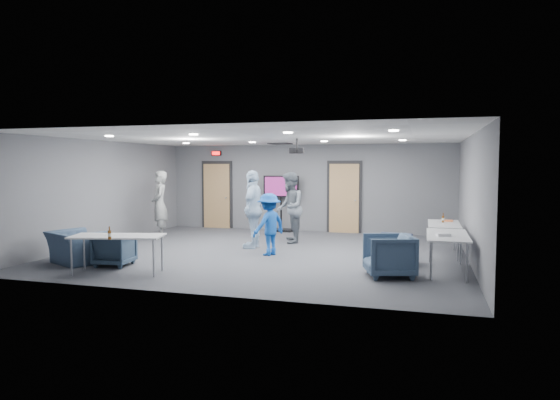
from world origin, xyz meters
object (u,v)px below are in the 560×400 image
(chair_front_a, at_px, (115,250))
(person_b, at_px, (290,208))
(table_front_left, at_px, (117,238))
(bottle_front, at_px, (110,235))
(table_right_b, at_px, (447,237))
(projector, at_px, (297,151))
(person_d, at_px, (269,224))
(bottle_right, at_px, (443,219))
(tv_stand, at_px, (281,200))
(chair_front_b, at_px, (76,247))
(chair_right_b, at_px, (393,248))
(table_right_a, at_px, (444,226))
(person_a, at_px, (160,205))
(person_c, at_px, (253,209))
(chair_right_c, at_px, (389,256))

(chair_front_a, bearing_deg, person_b, -130.07)
(table_front_left, xyz_separation_m, bottle_front, (0.17, -0.49, 0.13))
(table_right_b, xyz_separation_m, projector, (-3.35, 1.38, 1.72))
(person_d, relative_size, bottle_front, 6.06)
(table_right_b, bearing_deg, bottle_right, 0.47)
(table_front_left, distance_m, tv_stand, 6.87)
(chair_front_b, xyz_separation_m, bottle_right, (7.44, 3.37, 0.47))
(chair_right_b, height_order, table_right_a, table_right_a)
(bottle_right, bearing_deg, chair_front_a, -152.65)
(chair_right_b, bearing_deg, tv_stand, -130.15)
(chair_front_a, bearing_deg, person_a, -80.00)
(bottle_right, bearing_deg, person_b, 171.59)
(person_a, xyz_separation_m, person_c, (3.05, -0.75, 0.02))
(projector, bearing_deg, person_a, 160.67)
(person_c, height_order, table_front_left, person_c)
(chair_right_c, distance_m, table_right_a, 2.85)
(person_d, bearing_deg, projector, 168.66)
(person_a, xyz_separation_m, bottle_front, (1.72, -4.75, -0.13))
(person_a, bearing_deg, table_front_left, -11.99)
(person_d, relative_size, tv_stand, 0.82)
(chair_front_b, distance_m, projector, 5.31)
(person_c, bearing_deg, table_front_left, -24.71)
(person_c, bearing_deg, bottle_front, -19.96)
(table_front_left, xyz_separation_m, tv_stand, (1.29, 6.75, 0.30))
(chair_front_b, xyz_separation_m, projector, (4.10, 2.67, 2.06))
(person_b, xyz_separation_m, table_front_left, (-2.16, -4.54, -0.26))
(chair_right_c, bearing_deg, tv_stand, -163.70)
(chair_front_a, bearing_deg, table_right_b, -174.91)
(chair_front_a, bearing_deg, person_c, -130.44)
(chair_right_b, distance_m, table_right_a, 1.75)
(person_a, relative_size, table_front_left, 1.04)
(person_a, distance_m, projector, 4.58)
(chair_right_c, height_order, projector, projector)
(table_front_left, xyz_separation_m, projector, (2.68, 3.27, 1.72))
(chair_front_a, relative_size, bottle_right, 3.14)
(person_c, bearing_deg, projector, 76.76)
(person_d, relative_size, chair_right_c, 1.64)
(chair_right_b, relative_size, chair_front_a, 0.98)
(person_d, relative_size, chair_front_b, 1.35)
(chair_front_b, bearing_deg, bottle_right, -130.91)
(person_b, bearing_deg, table_right_a, 64.81)
(person_d, distance_m, chair_right_c, 3.19)
(bottle_right, bearing_deg, bottle_front, -142.66)
(person_c, bearing_deg, person_a, -105.49)
(bottle_right, xyz_separation_m, tv_stand, (-4.73, 2.78, 0.17))
(person_a, bearing_deg, table_right_a, 54.51)
(tv_stand, distance_m, projector, 4.00)
(bottle_front, bearing_deg, table_front_left, 109.54)
(table_right_a, distance_m, table_front_left, 7.12)
(chair_right_b, distance_m, chair_front_b, 6.66)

